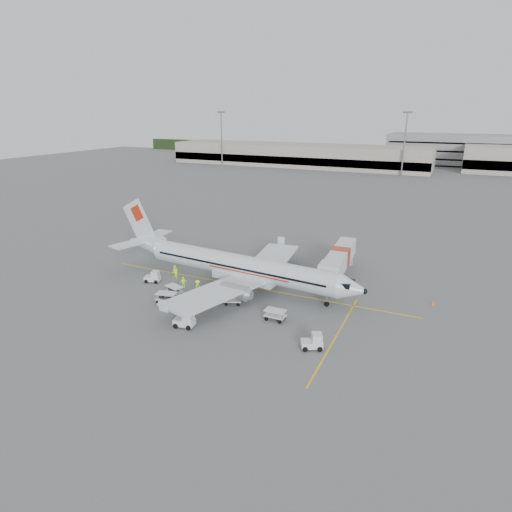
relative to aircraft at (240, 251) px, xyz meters
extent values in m
plane|color=#56595B|center=(1.21, 0.38, -5.03)|extent=(360.00, 360.00, 0.00)
cube|color=yellow|center=(1.21, 0.38, -5.02)|extent=(44.00, 0.20, 0.01)
cube|color=yellow|center=(15.21, -7.62, -5.02)|extent=(0.20, 20.00, 0.01)
cone|color=#FF6213|center=(23.94, 4.66, -4.70)|extent=(0.39, 0.39, 0.64)
cone|color=#FF6213|center=(6.86, 14.78, -4.75)|extent=(0.34, 0.34, 0.56)
cone|color=#FF6213|center=(-0.91, -9.47, -4.73)|extent=(0.36, 0.36, 0.59)
imported|color=#C7FE24|center=(-1.98, -5.28, -4.08)|extent=(0.81, 0.69, 1.89)
imported|color=#C7FE24|center=(-9.76, -1.12, -4.09)|extent=(1.10, 0.98, 1.88)
imported|color=#C7FE24|center=(-4.05, -4.23, -4.13)|extent=(0.86, 1.26, 1.80)
imported|color=#C7FE24|center=(-6.60, -3.74, -4.21)|extent=(0.99, 0.93, 1.64)
camera|label=1|loc=(24.29, -47.46, 17.47)|focal=30.00mm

